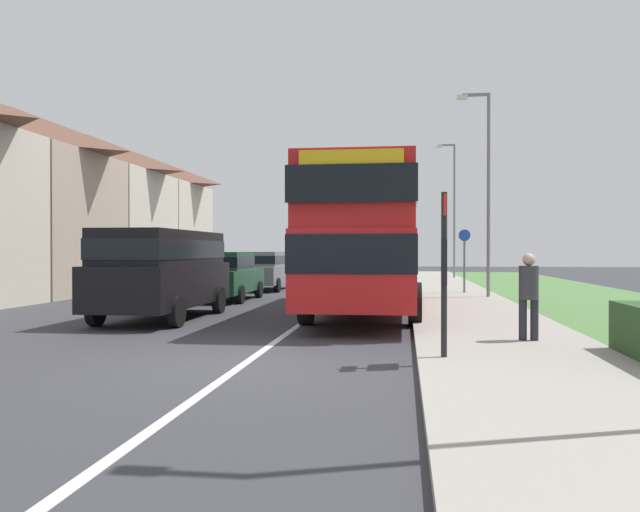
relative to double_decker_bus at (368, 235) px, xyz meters
The scene contains 13 objects.
ground_plane 8.83m from the double_decker_bus, 99.40° to the right, with size 120.00×120.00×0.00m, color #38383D.
lane_marking_centre 2.60m from the double_decker_bus, 161.95° to the right, with size 0.14×60.00×0.01m, color silver.
pavement_near_side 4.27m from the double_decker_bus, 41.25° to the right, with size 3.20×68.00×0.12m, color #9E998E.
double_decker_bus is the anchor object (origin of this frame).
parked_van_black 5.63m from the double_decker_bus, 153.46° to the right, with size 2.11×5.25×2.21m.
parked_car_dark_green 6.30m from the double_decker_bus, 145.72° to the left, with size 1.92×4.29×1.67m.
parked_car_grey 10.52m from the double_decker_bus, 118.89° to the left, with size 1.98×4.39×1.67m.
pedestrian_at_stop 6.94m from the double_decker_bus, 62.08° to the right, with size 0.34×0.34×1.67m.
bus_stop_sign 8.18m from the double_decker_bus, 78.69° to the right, with size 0.09×0.52×2.60m.
cycle_route_sign 7.68m from the double_decker_bus, 64.53° to the left, with size 0.44×0.08×2.52m.
street_lamp_mid 6.46m from the double_decker_bus, 51.81° to the left, with size 1.14×0.20×7.17m.
street_lamp_far 21.09m from the double_decker_bus, 79.35° to the left, with size 1.14×0.20×8.03m.
house_terrace_far_side 16.35m from the double_decker_bus, 150.24° to the left, with size 6.95×23.96×7.32m.
Camera 1 is at (2.40, -9.23, 1.72)m, focal length 35.59 mm.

